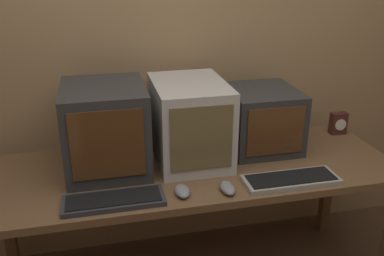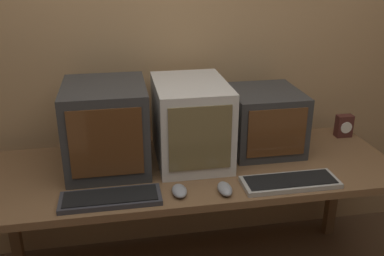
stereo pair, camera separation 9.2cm
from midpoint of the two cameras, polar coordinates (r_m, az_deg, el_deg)
name	(u,v)px [view 2 (the right image)]	position (r m, az deg, el deg)	size (l,w,h in m)	color
wall_back	(176,32)	(2.38, -0.96, 12.68)	(8.00, 0.08, 2.60)	tan
desk	(192,179)	(2.15, 1.24, -6.84)	(2.03, 0.71, 0.73)	brown
monitor_left	(107,126)	(2.08, -10.08, 0.20)	(0.39, 0.45, 0.41)	#333333
monitor_center	(191,121)	(2.13, 1.08, 0.89)	(0.35, 0.49, 0.40)	beige
monitor_right	(264,120)	(2.30, 10.68, 1.03)	(0.36, 0.39, 0.32)	#333333
keyboard_main	(111,198)	(1.86, -9.38, -9.25)	(0.43, 0.15, 0.03)	#333338
keyboard_side	(290,182)	(2.02, 14.24, -7.00)	(0.44, 0.16, 0.03)	#A8A399
mouse_near_keyboard	(179,191)	(1.88, -0.27, -8.40)	(0.07, 0.11, 0.04)	gray
mouse_far_corner	(225,189)	(1.90, 5.80, -8.09)	(0.06, 0.12, 0.04)	gray
desk_clock	(344,126)	(2.61, 20.57, 0.25)	(0.09, 0.06, 0.13)	#4C231E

